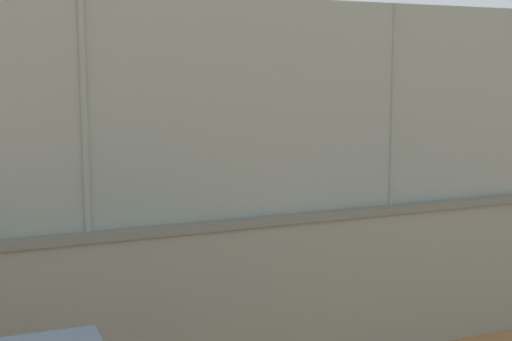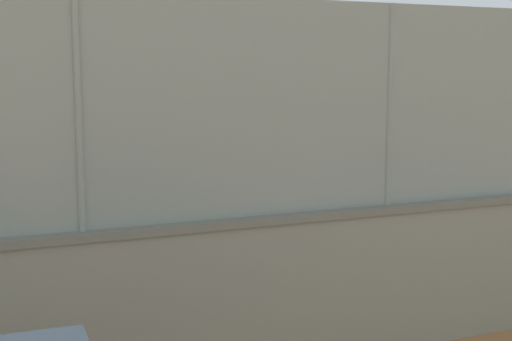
{
  "view_description": "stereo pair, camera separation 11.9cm",
  "coord_description": "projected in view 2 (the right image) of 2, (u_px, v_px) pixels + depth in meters",
  "views": [
    {
      "loc": [
        4.34,
        17.38,
        3.18
      ],
      "look_at": [
        -0.58,
        6.14,
        1.46
      ],
      "focal_mm": 49.37,
      "sensor_mm": 36.0,
      "label": 1
    },
    {
      "loc": [
        4.23,
        17.43,
        3.18
      ],
      "look_at": [
        -0.58,
        6.14,
        1.46
      ],
      "focal_mm": 49.37,
      "sensor_mm": 36.0,
      "label": 2
    }
  ],
  "objects": [
    {
      "name": "perimeter_wall",
      "position": [
        500.0,
        260.0,
        8.75
      ],
      "size": [
        24.26,
        0.46,
        1.69
      ],
      "color": "gray",
      "rests_on": "ground_plane"
    },
    {
      "name": "player_at_service_line",
      "position": [
        224.0,
        208.0,
        12.03
      ],
      "size": [
        1.11,
        0.79,
        1.5
      ],
      "color": "#B2B2B2",
      "rests_on": "ground_plane"
    },
    {
      "name": "fence_panel_on_wall",
      "position": [
        508.0,
        103.0,
        8.48
      ],
      "size": [
        23.84,
        0.14,
        2.23
      ],
      "color": "gray",
      "rests_on": "perimeter_wall"
    },
    {
      "name": "ground_plane",
      "position": [
        141.0,
        197.0,
        17.96
      ],
      "size": [
        260.0,
        260.0,
        0.0
      ],
      "primitive_type": "plane",
      "color": "#A36B42"
    },
    {
      "name": "player_near_wall_returning",
      "position": [
        141.0,
        159.0,
        18.44
      ],
      "size": [
        1.08,
        0.85,
        1.56
      ],
      "color": "#591919",
      "rests_on": "ground_plane"
    },
    {
      "name": "sports_ball",
      "position": [
        118.0,
        198.0,
        17.52
      ],
      "size": [
        0.13,
        0.13,
        0.13
      ],
      "primitive_type": "sphere",
      "color": "white",
      "rests_on": "ground_plane"
    }
  ]
}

